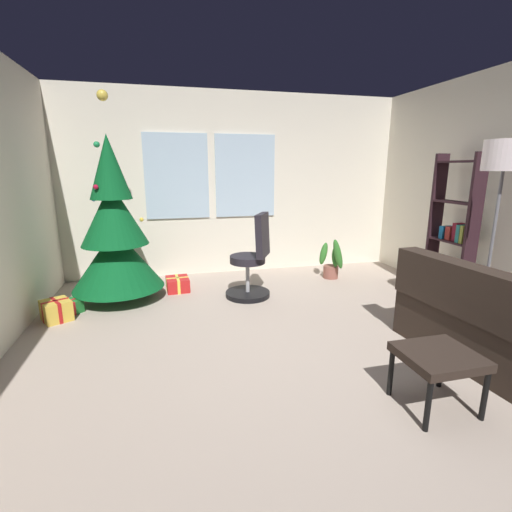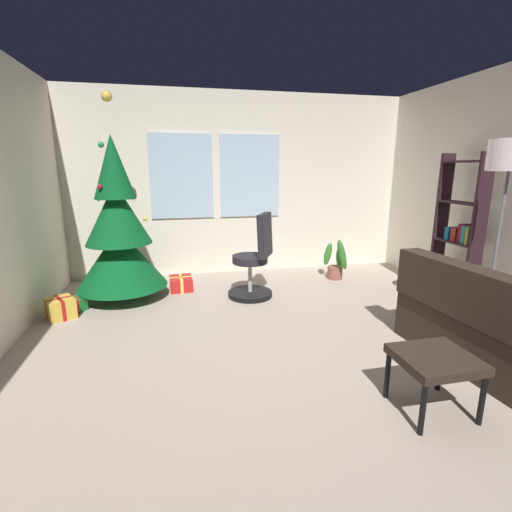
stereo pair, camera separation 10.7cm
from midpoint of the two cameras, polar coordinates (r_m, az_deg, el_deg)
ground_plane at (r=3.27m, az=8.23°, el=-16.72°), size 5.02×5.77×0.10m
wall_back_with_windows at (r=5.66m, az=-1.98°, el=11.01°), size 5.02×0.12×2.67m
footstool at (r=2.78m, az=27.06°, el=-14.53°), size 0.48×0.45×0.41m
holiday_tree at (r=4.70m, az=-19.90°, el=3.18°), size 1.07×1.07×2.42m
gift_box_red at (r=5.01m, az=-10.96°, el=-4.19°), size 0.31×0.36×0.18m
gift_box_green at (r=4.65m, az=-26.04°, el=-6.93°), size 0.32×0.33×0.16m
gift_box_gold at (r=4.52m, az=-27.49°, el=-7.19°), size 0.37×0.38×0.22m
office_chair at (r=4.56m, az=0.44°, el=-1.36°), size 0.59×0.57×1.06m
bookshelf at (r=5.04m, az=29.36°, el=2.54°), size 0.18×0.64×1.76m
floor_lamp at (r=4.14m, az=35.19°, el=11.00°), size 0.38×0.38×1.84m
potted_plant at (r=5.46m, az=12.84°, el=-1.09°), size 0.30×0.44×0.63m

